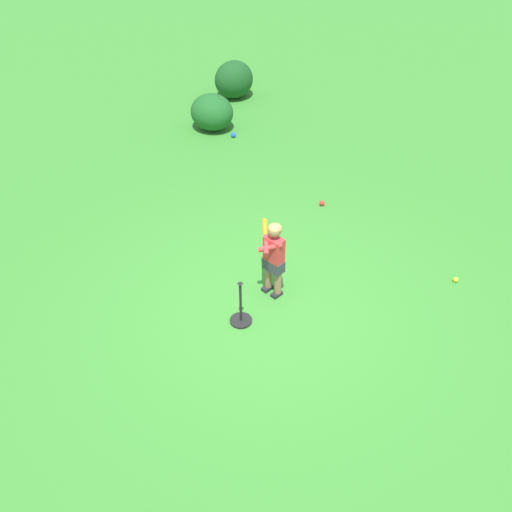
% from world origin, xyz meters
% --- Properties ---
extents(ground_plane, '(40.00, 40.00, 0.00)m').
position_xyz_m(ground_plane, '(0.00, 0.00, 0.00)').
color(ground_plane, '#38842D').
extents(child_batter, '(0.50, 0.54, 1.08)m').
position_xyz_m(child_batter, '(0.27, 0.21, 0.65)').
color(child_batter, '#232328').
rests_on(child_batter, ground).
extents(play_ball_by_bucket, '(0.09, 0.09, 0.09)m').
position_xyz_m(play_ball_by_bucket, '(2.43, 0.96, 0.04)').
color(play_ball_by_bucket, red).
rests_on(play_ball_by_bucket, ground).
extents(play_ball_midfield, '(0.07, 0.07, 0.07)m').
position_xyz_m(play_ball_midfield, '(2.07, -1.53, 0.04)').
color(play_ball_midfield, yellow).
rests_on(play_ball_midfield, ground).
extents(play_ball_near_batter, '(0.10, 0.10, 0.10)m').
position_xyz_m(play_ball_near_batter, '(3.31, 3.76, 0.05)').
color(play_ball_near_batter, blue).
rests_on(play_ball_near_batter, ground).
extents(batting_tee, '(0.28, 0.28, 0.62)m').
position_xyz_m(batting_tee, '(-0.42, 0.13, 0.10)').
color(batting_tee, black).
rests_on(batting_tee, ground).
extents(shrub_left_background, '(0.81, 0.89, 0.71)m').
position_xyz_m(shrub_left_background, '(3.32, 4.34, 0.36)').
color(shrub_left_background, '#1E5B23').
rests_on(shrub_left_background, ground).
extents(shrub_right_background, '(0.91, 0.80, 0.81)m').
position_xyz_m(shrub_right_background, '(4.81, 5.14, 0.41)').
color(shrub_right_background, '#194C1E').
rests_on(shrub_right_background, ground).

